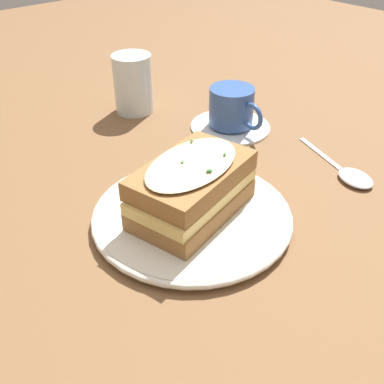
% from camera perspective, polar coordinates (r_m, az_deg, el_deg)
% --- Properties ---
extents(ground_plane, '(2.40, 2.40, 0.00)m').
position_cam_1_polar(ground_plane, '(0.56, -3.05, -3.59)').
color(ground_plane, brown).
extents(dinner_plate, '(0.25, 0.25, 0.01)m').
position_cam_1_polar(dinner_plate, '(0.56, 0.00, -2.98)').
color(dinner_plate, silver).
rests_on(dinner_plate, ground_plane).
extents(sandwich, '(0.13, 0.17, 0.07)m').
position_cam_1_polar(sandwich, '(0.53, -0.01, 0.58)').
color(sandwich, olive).
rests_on(sandwich, dinner_plate).
extents(teacup_with_saucer, '(0.14, 0.14, 0.07)m').
position_cam_1_polar(teacup_with_saucer, '(0.76, 5.06, 10.14)').
color(teacup_with_saucer, white).
rests_on(teacup_with_saucer, ground_plane).
extents(water_glass, '(0.07, 0.07, 0.10)m').
position_cam_1_polar(water_glass, '(0.82, -7.48, 13.46)').
color(water_glass, silver).
rests_on(water_glass, ground_plane).
extents(spoon, '(0.16, 0.08, 0.01)m').
position_cam_1_polar(spoon, '(0.68, 19.55, 2.06)').
color(spoon, silver).
rests_on(spoon, ground_plane).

